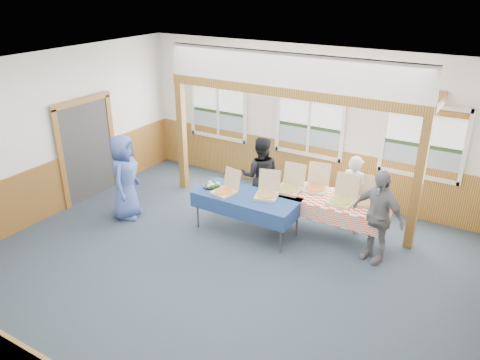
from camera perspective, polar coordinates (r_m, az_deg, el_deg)
name	(u,v)px	position (r m, az deg, el deg)	size (l,w,h in m)	color
floor	(221,268)	(7.91, -2.30, -10.64)	(8.00, 8.00, 0.00)	#25303D
ceiling	(217,74)	(6.65, -2.76, 12.74)	(8.00, 8.00, 0.00)	white
wall_back	(310,123)	(10.06, 8.56, 6.92)	(8.00, 8.00, 0.00)	silver
wall_front	(15,309)	(5.01, -25.74, -13.94)	(8.00, 8.00, 0.00)	silver
wall_left	(46,137)	(9.79, -22.57, 4.87)	(8.00, 8.00, 0.00)	silver
wainscot_back	(307,169)	(10.39, 8.16, 1.34)	(7.98, 0.05, 1.10)	brown
wainscot_left	(56,187)	(10.13, -21.56, -0.76)	(0.05, 6.98, 1.10)	brown
cased_opening	(87,150)	(10.46, -18.13, 3.46)	(0.06, 1.30, 2.10)	#333333
window_left	(218,105)	(11.04, -2.67, 9.10)	(1.56, 0.10, 1.46)	white
window_mid	(310,120)	(10.00, 8.49, 7.30)	(1.56, 0.10, 1.46)	white
window_right	(424,138)	(9.41, 21.50, 4.84)	(1.56, 0.10, 1.46)	white
post_left	(182,137)	(10.39, -7.08, 5.24)	(0.15, 0.15, 2.40)	brown
post_right	(418,185)	(8.47, 20.84, -0.58)	(0.15, 0.15, 2.40)	brown
cross_beam	(287,92)	(8.77, 5.79, 10.60)	(5.15, 0.18, 0.18)	brown
table_left	(247,198)	(8.60, 0.80, -2.22)	(2.01, 1.04, 0.76)	#333333
table_right	(329,200)	(8.67, 10.85, -2.43)	(2.22, 1.33, 0.76)	#333333
pizza_box_a	(225,190)	(8.65, -1.80, -1.20)	(0.47, 0.53, 0.42)	#C6B484
pizza_box_b	(267,193)	(8.53, 3.32, -1.59)	(0.51, 0.58, 0.44)	#C6B484
pizza_box_c	(290,187)	(8.78, 6.11, -0.88)	(0.45, 0.54, 0.46)	#C6B484
pizza_box_d	(316,186)	(8.89, 9.22, -0.76)	(0.48, 0.56, 0.46)	#C6B484
pizza_box_e	(342,199)	(8.48, 12.31, -2.27)	(0.44, 0.53, 0.47)	#C6B484
pizza_box_f	(368,199)	(8.57, 15.29, -2.31)	(0.43, 0.52, 0.43)	#C6B484
veggie_tray	(213,185)	(8.92, -3.36, -0.64)	(0.37, 0.37, 0.09)	black
drink_glass	(373,211)	(8.18, 15.85, -3.60)	(0.07, 0.07, 0.15)	#965E19
woman_white	(353,194)	(8.89, 13.59, -1.66)	(0.55, 0.36, 1.51)	silver
woman_black	(260,176)	(9.30, 2.50, 0.54)	(0.78, 0.61, 1.61)	black
man_blue	(124,177)	(9.37, -13.91, 0.36)	(0.84, 0.55, 1.71)	#3D5298
person_grey	(377,216)	(8.06, 16.39, -4.23)	(0.96, 0.40, 1.64)	slate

